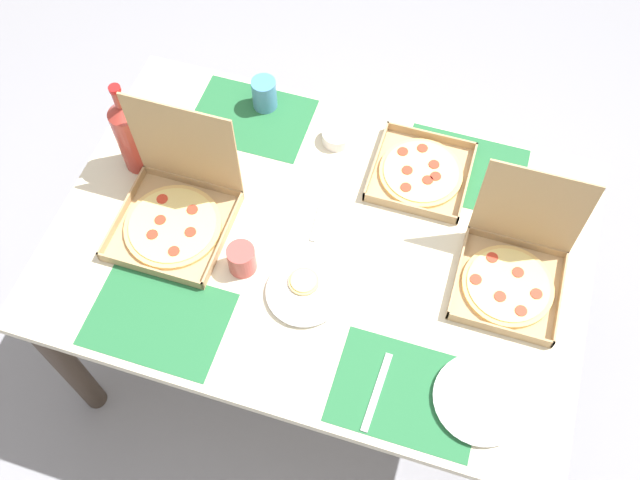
# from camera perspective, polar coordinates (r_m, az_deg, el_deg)

# --- Properties ---
(ground_plane) EXTENTS (6.00, 6.00, 0.00)m
(ground_plane) POSITION_cam_1_polar(r_m,az_deg,el_deg) (2.62, 0.00, -8.00)
(ground_plane) COLOR gray
(dining_table) EXTENTS (1.48, 1.01, 0.72)m
(dining_table) POSITION_cam_1_polar(r_m,az_deg,el_deg) (2.06, 0.00, -1.39)
(dining_table) COLOR #3F3328
(dining_table) RESTS_ON ground_plane
(placemat_near_left) EXTENTS (0.36, 0.26, 0.00)m
(placemat_near_left) POSITION_cam_1_polar(r_m,az_deg,el_deg) (1.91, -12.88, -6.20)
(placemat_near_left) COLOR #236638
(placemat_near_left) RESTS_ON dining_table
(placemat_near_right) EXTENTS (0.36, 0.26, 0.00)m
(placemat_near_right) POSITION_cam_1_polar(r_m,az_deg,el_deg) (1.80, 6.92, -12.07)
(placemat_near_right) COLOR #236638
(placemat_near_right) RESTS_ON dining_table
(placemat_far_left) EXTENTS (0.36, 0.26, 0.00)m
(placemat_far_left) POSITION_cam_1_polar(r_m,az_deg,el_deg) (2.24, -5.53, 9.73)
(placemat_far_left) COLOR #236638
(placemat_far_left) RESTS_ON dining_table
(placemat_far_right) EXTENTS (0.36, 0.26, 0.00)m
(placemat_far_right) POSITION_cam_1_polar(r_m,az_deg,el_deg) (2.14, 11.43, 5.54)
(placemat_far_right) COLOR #236638
(placemat_far_right) RESTS_ON dining_table
(pizza_box_corner_left) EXTENTS (0.28, 0.30, 0.31)m
(pizza_box_corner_left) POSITION_cam_1_polar(r_m,az_deg,el_deg) (1.94, 15.24, -2.25)
(pizza_box_corner_left) COLOR tan
(pizza_box_corner_left) RESTS_ON dining_table
(pizza_box_center) EXTENTS (0.31, 0.31, 0.35)m
(pizza_box_center) POSITION_cam_1_polar(r_m,az_deg,el_deg) (2.01, -11.54, 2.51)
(pizza_box_center) COLOR tan
(pizza_box_center) RESTS_ON dining_table
(pizza_box_corner_right) EXTENTS (0.28, 0.28, 0.04)m
(pizza_box_corner_right) POSITION_cam_1_polar(r_m,az_deg,el_deg) (2.10, 8.10, 5.37)
(pizza_box_corner_right) COLOR tan
(pizza_box_corner_right) RESTS_ON dining_table
(plate_middle) EXTENTS (0.23, 0.23, 0.02)m
(plate_middle) POSITION_cam_1_polar(r_m,az_deg,el_deg) (1.82, 12.76, -12.40)
(plate_middle) COLOR white
(plate_middle) RESTS_ON dining_table
(plate_near_right) EXTENTS (0.21, 0.21, 0.03)m
(plate_near_right) POSITION_cam_1_polar(r_m,az_deg,el_deg) (1.89, -1.25, -4.13)
(plate_near_right) COLOR white
(plate_near_right) RESTS_ON dining_table
(soda_bottle) EXTENTS (0.09, 0.09, 0.32)m
(soda_bottle) POSITION_cam_1_polar(r_m,az_deg,el_deg) (2.08, -14.94, 8.23)
(soda_bottle) COLOR #B2382D
(soda_bottle) RESTS_ON dining_table
(cup_clear_right) EXTENTS (0.08, 0.08, 0.11)m
(cup_clear_right) POSITION_cam_1_polar(r_m,az_deg,el_deg) (2.13, -10.37, 7.86)
(cup_clear_right) COLOR #333338
(cup_clear_right) RESTS_ON dining_table
(cup_dark) EXTENTS (0.08, 0.08, 0.09)m
(cup_dark) POSITION_cam_1_polar(r_m,az_deg,el_deg) (1.90, -6.30, -1.53)
(cup_dark) COLOR #BF4742
(cup_dark) RESTS_ON dining_table
(cup_red) EXTENTS (0.08, 0.08, 0.10)m
(cup_red) POSITION_cam_1_polar(r_m,az_deg,el_deg) (2.23, -4.49, 11.62)
(cup_red) COLOR teal
(cup_red) RESTS_ON dining_table
(condiment_bowl) EXTENTS (0.09, 0.09, 0.04)m
(condiment_bowl) POSITION_cam_1_polar(r_m,az_deg,el_deg) (2.15, 1.36, 8.30)
(condiment_bowl) COLOR white
(condiment_bowl) RESTS_ON dining_table
(knife_by_near_right) EXTENTS (0.03, 0.21, 0.00)m
(knife_by_near_right) POSITION_cam_1_polar(r_m,az_deg,el_deg) (1.79, 4.60, -12.05)
(knife_by_near_right) COLOR #B7B7BC
(knife_by_near_right) RESTS_ON dining_table
(fork_by_near_left) EXTENTS (0.03, 0.19, 0.00)m
(fork_by_near_left) POSITION_cam_1_polar(r_m,az_deg,el_deg) (2.02, -0.02, 2.19)
(fork_by_near_left) COLOR #B7B7BC
(fork_by_near_left) RESTS_ON dining_table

